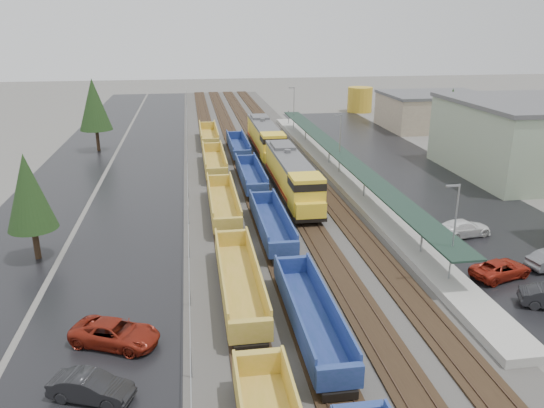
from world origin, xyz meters
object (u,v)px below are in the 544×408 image
Objects in this scene: well_string_blue at (287,262)px; locomotive_lead at (292,176)px; well_string_yellow at (230,236)px; parked_car_west_b at (91,387)px; parked_car_east_c at (463,228)px; locomotive_trail at (265,138)px; parked_car_west_c at (115,333)px; parked_car_east_b at (501,269)px; storage_tank at (360,100)px.

locomotive_lead is at bearing 78.04° from well_string_blue.
locomotive_lead is 0.21× the size of well_string_yellow.
parked_car_west_b is 0.83× the size of parked_car_east_c.
parked_car_east_c is at bearing -38.77° from parked_car_west_b.
locomotive_trail is at bearing 84.27° from well_string_blue.
parked_car_west_c is at bearing -120.77° from well_string_yellow.
well_string_blue reaches higher than parked_car_east_c.
parked_car_west_b is 30.48m from parked_car_east_b.
storage_tank reaches higher than parked_car_west_b.
parked_car_east_b is at bearing -23.39° from well_string_yellow.
well_string_yellow is 79.03m from storage_tank.
parked_car_west_b is (-16.67, -52.56, -1.80)m from locomotive_trail.
storage_tank is 0.99× the size of parked_car_west_c.
locomotive_lead is 4.78× the size of parked_car_west_b.
parked_car_east_c is (29.49, 13.04, 0.01)m from parked_car_west_c.
parked_car_east_c is at bearing -24.78° from parked_car_east_b.
well_string_yellow is 7.04m from well_string_blue.
parked_car_east_c is (-12.96, -71.59, -1.91)m from storage_tank.
parked_car_west_b is (-12.67, -12.67, -0.41)m from well_string_blue.
locomotive_trail reaches higher than parked_car_east_b.
parked_car_east_b is at bearing -74.09° from locomotive_trail.
locomotive_lead is 0.22× the size of well_string_blue.
parked_car_west_c is 32.24m from parked_car_east_c.
well_string_blue is (-4.00, -39.89, -1.39)m from locomotive_trail.
well_string_blue is 82.73m from storage_tank.
well_string_yellow is at bearing 124.60° from well_string_blue.
parked_car_east_c reaches higher than parked_car_west_c.
parked_car_east_c is (13.45, -13.55, -1.76)m from locomotive_lead.
locomotive_trail is 45.49m from storage_tank.
parked_car_east_c reaches higher than parked_car_east_b.
storage_tank is 1.08× the size of parked_car_east_b.
parked_car_east_c is (17.45, 5.34, -0.37)m from well_string_blue.
parked_car_west_b is at bearing -163.79° from parked_car_west_c.
parked_car_west_b is at bearing -115.15° from well_string_yellow.
locomotive_lead and locomotive_trail have the same top height.
parked_car_west_c is at bearing -147.38° from well_string_blue.
parked_car_east_b is at bearing -51.04° from parked_car_west_b.
locomotive_lead is 63.76m from storage_tank.
locomotive_trail is at bearing 4.84° from parked_car_west_c.
well_string_blue is at bearing -111.57° from storage_tank.
locomotive_lead reaches higher than parked_car_east_b.
well_string_yellow is at bearing -7.31° from parked_car_west_c.
well_string_blue reaches higher than parked_car_east_b.
locomotive_trail is 37.12m from parked_car_east_c.
well_string_blue is at bearing -101.96° from locomotive_lead.
parked_car_east_c is (21.45, -0.46, -0.42)m from well_string_yellow.
parked_car_east_b is at bearing -56.97° from parked_car_west_c.
locomotive_lead is 4.24× the size of parked_car_east_b.
parked_car_east_c is (1.24, 8.28, 0.08)m from parked_car_east_b.
storage_tank is 99.44m from parked_car_west_b.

